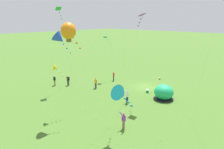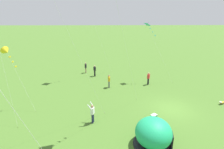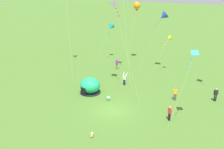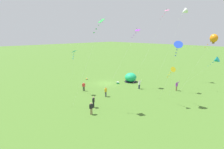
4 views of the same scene
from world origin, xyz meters
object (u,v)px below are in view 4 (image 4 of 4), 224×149
Objects in this scene: kite_cyan at (74,54)px; person_far_back at (91,108)px; kite_white at (184,12)px; popup_tent at (131,78)px; cooler_box at (118,83)px; kite_blue at (178,46)px; kite_yellow at (172,70)px; toddler_crawling at (87,79)px; person_near_tent at (106,91)px; person_watching_sky at (93,101)px; person_flying_kite at (139,84)px; person_strolling at (84,86)px; person_arms_raised at (177,86)px; kite_pink at (165,14)px; kite_purple at (136,32)px; kite_green at (100,24)px; kite_orange at (214,38)px; kite_teal at (216,60)px.

person_far_back is at bearing 68.84° from kite_cyan.
popup_tent is at bearing -38.64° from kite_white.
kite_blue reaches higher than cooler_box.
kite_yellow is (1.14, -0.01, -3.34)m from kite_blue.
toddler_crawling is at bearing -139.04° from kite_cyan.
person_near_tent is 4.98m from person_watching_sky.
person_flying_kite is 0.24× the size of kite_cyan.
person_strolling is 26.81m from kite_white.
kite_cyan reaches higher than toddler_crawling.
person_flying_kite reaches higher than person_watching_sky.
person_near_tent is at bearing -154.47° from person_watching_sky.
person_far_back is 14.10m from person_flying_kite.
kite_white is (-22.28, 9.47, 8.12)m from kite_cyan.
popup_tent is 14.92m from kite_cyan.
person_near_tent is (-0.87, 5.28, 0.00)m from person_strolling.
kite_pink is at bearing -51.66° from person_arms_raised.
person_near_tent is 13.19m from kite_purple.
kite_yellow reaches higher than cooler_box.
popup_tent is 0.17× the size of kite_white.
kite_pink is (-10.88, 10.09, 13.20)m from person_strolling.
person_arms_raised is at bearing 168.79° from person_far_back.
kite_pink reaches higher than kite_yellow.
kite_cyan is (14.62, -12.63, 6.36)m from person_arms_raised.
kite_green reaches higher than kite_orange.
cooler_box is 12.37m from kite_cyan.
person_watching_sky is at bearing 18.94° from popup_tent.
kite_pink is (1.95, -2.47, 13.16)m from person_arms_raised.
kite_orange is at bearing 145.29° from person_watching_sky.
person_far_back is (13.50, 7.67, 0.74)m from cooler_box.
popup_tent is 11.08m from person_near_tent.
person_strolling is 1.00× the size of person_watching_sky.
kite_teal is at bearing 114.64° from toddler_crawling.
person_watching_sky is at bearing -26.68° from kite_teal.
kite_orange is 8.79m from kite_yellow.
person_near_tent is (4.80, 11.82, 0.79)m from toddler_crawling.
kite_white reaches higher than person_near_tent.
popup_tent is 1.63× the size of person_near_tent.
person_strolling is at bearing -44.40° from person_arms_raised.
kite_cyan is (1.79, -0.07, 6.40)m from person_strolling.
person_strolling is 24.90m from kite_teal.
person_flying_kite is 10.22m from kite_yellow.
kite_green is 1.88× the size of kite_teal.
person_arms_raised is 10.71m from kite_blue.
cooler_box is 19.92m from kite_orange.
kite_orange reaches higher than person_flying_kite.
kite_purple is at bearing -169.93° from person_watching_sky.
person_arms_raised is at bearing 148.65° from person_near_tent.
kite_cyan reaches higher than person_arms_raised.
kite_teal is (-5.27, 15.45, 5.06)m from popup_tent.
kite_green is 0.84× the size of kite_pink.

